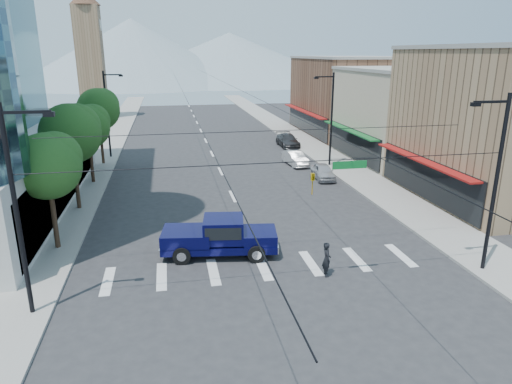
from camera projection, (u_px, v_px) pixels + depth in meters
ground at (273, 281)px, 22.43m from camera, size 160.00×160.00×0.00m
sidewalk_left at (110, 141)px, 57.76m from camera, size 4.00×120.00×0.15m
sidewalk_right at (293, 134)px, 62.15m from camera, size 4.00×120.00×0.15m
shop_near at (506, 126)px, 33.86m from camera, size 12.00×14.00×11.00m
shop_mid at (409, 115)px, 47.29m from camera, size 12.00×14.00×9.00m
shop_far at (350, 97)px, 62.16m from camera, size 12.00×18.00×10.00m
clock_tower at (90, 53)px, 74.50m from camera, size 4.80×4.80×20.40m
mountain_left at (133, 52)px, 157.26m from camera, size 80.00×80.00×22.00m
mountain_right at (230, 57)px, 173.62m from camera, size 90.00×90.00×18.00m
tree_near at (50, 164)px, 24.67m from camera, size 3.65×3.64×6.71m
tree_midnear at (73, 132)px, 31.07m from camera, size 4.09×4.09×7.52m
tree_midfar at (89, 125)px, 37.81m from camera, size 3.65×3.64×6.71m
tree_far at (100, 108)px, 44.21m from camera, size 4.09×4.09×7.52m
signal_rig at (284, 197)px, 20.17m from camera, size 21.80×0.20×9.00m
lamp_pole_nw at (108, 111)px, 47.20m from camera, size 2.00×0.25×9.00m
lamp_pole_ne at (330, 116)px, 43.58m from camera, size 2.00×0.25×9.00m
pickup_truck at (219, 236)px, 25.01m from camera, size 6.60×3.15×2.15m
pedestrian at (327, 259)px, 22.70m from camera, size 0.48×0.68×1.79m
parked_car_near at (323, 172)px, 40.31m from camera, size 1.85×4.04×1.34m
parked_car_mid at (295, 158)px, 45.28m from camera, size 1.87×4.32×1.38m
parked_car_far at (288, 140)px, 54.25m from camera, size 2.08×5.09×1.48m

